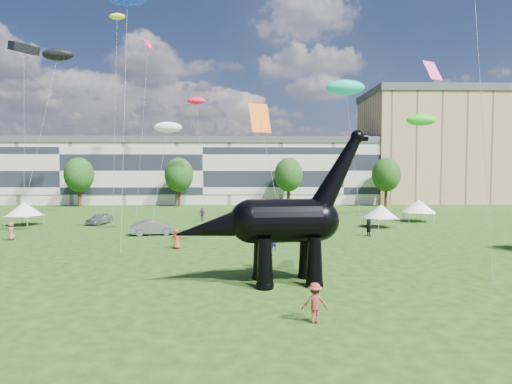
{
  "coord_description": "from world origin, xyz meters",
  "views": [
    {
      "loc": [
        0.16,
        -24.97,
        6.73
      ],
      "look_at": [
        0.95,
        8.0,
        5.0
      ],
      "focal_mm": 30.0,
      "sensor_mm": 36.0,
      "label": 1
    }
  ],
  "objects": [
    {
      "name": "gazebo_left",
      "position": [
        -26.49,
        26.83,
        1.99
      ],
      "size": [
        4.76,
        4.76,
        2.84
      ],
      "rotation": [
        0.0,
        0.0,
        -0.19
      ],
      "color": "silver",
      "rests_on": "ground"
    },
    {
      "name": "car_dark",
      "position": [
        5.17,
        24.36,
        0.71
      ],
      "size": [
        2.71,
        5.15,
        1.42
      ],
      "primitive_type": "imported",
      "rotation": [
        0.0,
        0.0,
        -0.15
      ],
      "color": "#595960",
      "rests_on": "ground"
    },
    {
      "name": "tree_mid_right",
      "position": [
        8.0,
        53.0,
        6.29
      ],
      "size": [
        5.2,
        5.2,
        9.44
      ],
      "color": "#382314",
      "rests_on": "ground"
    },
    {
      "name": "apartment_block",
      "position": [
        40.0,
        65.0,
        11.0
      ],
      "size": [
        28.0,
        18.0,
        22.0
      ],
      "primitive_type": "cube",
      "color": "tan",
      "rests_on": "ground"
    },
    {
      "name": "visitors",
      "position": [
        -0.93,
        16.11,
        0.89
      ],
      "size": [
        49.59,
        44.04,
        1.87
      ],
      "color": "teal",
      "rests_on": "ground"
    },
    {
      "name": "gazebo_far",
      "position": [
        22.52,
        29.57,
        2.01
      ],
      "size": [
        4.67,
        4.67,
        2.87
      ],
      "rotation": [
        0.0,
        0.0,
        -0.15
      ],
      "color": "white",
      "rests_on": "ground"
    },
    {
      "name": "tree_far_right",
      "position": [
        26.0,
        53.0,
        6.29
      ],
      "size": [
        5.2,
        5.2,
        9.44
      ],
      "color": "#382314",
      "rests_on": "ground"
    },
    {
      "name": "tree_far_left",
      "position": [
        -30.0,
        53.0,
        6.29
      ],
      "size": [
        5.2,
        5.2,
        9.44
      ],
      "color": "#382314",
      "rests_on": "ground"
    },
    {
      "name": "ground",
      "position": [
        0.0,
        0.0,
        0.0
      ],
      "size": [
        220.0,
        220.0,
        0.0
      ],
      "primitive_type": "plane",
      "color": "#16330C",
      "rests_on": "ground"
    },
    {
      "name": "car_silver",
      "position": [
        -17.89,
        27.87,
        0.69
      ],
      "size": [
        2.63,
        4.35,
        1.39
      ],
      "primitive_type": "imported",
      "rotation": [
        0.0,
        0.0,
        -0.26
      ],
      "color": "#B7B7BC",
      "rests_on": "ground"
    },
    {
      "name": "terrace_row",
      "position": [
        -8.0,
        62.0,
        6.0
      ],
      "size": [
        78.0,
        11.0,
        12.0
      ],
      "primitive_type": "cube",
      "color": "beige",
      "rests_on": "ground"
    },
    {
      "name": "car_grey",
      "position": [
        -9.39,
        18.98,
        0.74
      ],
      "size": [
        4.75,
        2.53,
        1.49
      ],
      "primitive_type": "imported",
      "rotation": [
        0.0,
        0.0,
        1.79
      ],
      "color": "slate",
      "rests_on": "ground"
    },
    {
      "name": "car_white",
      "position": [
        3.43,
        29.94,
        0.78
      ],
      "size": [
        5.61,
        2.62,
        1.55
      ],
      "primitive_type": "imported",
      "rotation": [
        0.0,
        0.0,
        1.58
      ],
      "color": "silver",
      "rests_on": "ground"
    },
    {
      "name": "tree_mid_left",
      "position": [
        -12.0,
        53.0,
        6.29
      ],
      "size": [
        5.2,
        5.2,
        9.44
      ],
      "color": "#382314",
      "rests_on": "ground"
    },
    {
      "name": "kites",
      "position": [
        -9.42,
        21.54,
        18.45
      ],
      "size": [
        65.9,
        52.26,
        28.14
      ],
      "color": "#F5104C",
      "rests_on": "ground"
    },
    {
      "name": "gazebo_near",
      "position": [
        15.88,
        24.15,
        1.86
      ],
      "size": [
        4.89,
        4.89,
        2.66
      ],
      "rotation": [
        0.0,
        0.0,
        0.35
      ],
      "color": "white",
      "rests_on": "ground"
    },
    {
      "name": "dinosaur_sculpture",
      "position": [
        2.06,
        -0.02,
        3.56
      ],
      "size": [
        11.57,
        3.42,
        9.43
      ],
      "rotation": [
        0.0,
        0.0,
        0.09
      ],
      "color": "black",
      "rests_on": "ground"
    }
  ]
}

